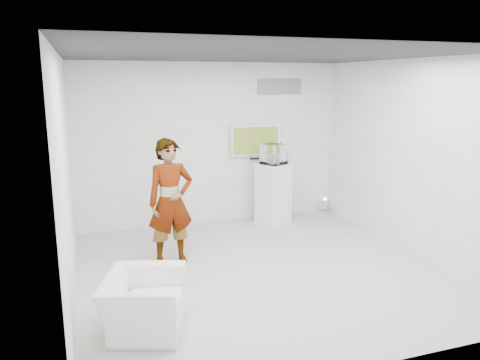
{
  "coord_description": "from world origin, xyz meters",
  "views": [
    {
      "loc": [
        -2.28,
        -5.88,
        2.68
      ],
      "look_at": [
        -0.09,
        0.6,
        1.21
      ],
      "focal_mm": 35.0,
      "sensor_mm": 36.0,
      "label": 1
    }
  ],
  "objects_px": {
    "floor_uplight": "(325,206)",
    "tv": "(255,140)",
    "pedestal": "(273,194)",
    "armchair": "(144,303)",
    "person": "(171,202)"
  },
  "relations": [
    {
      "from": "floor_uplight",
      "to": "tv",
      "type": "bearing_deg",
      "value": 175.54
    },
    {
      "from": "pedestal",
      "to": "floor_uplight",
      "type": "distance_m",
      "value": 1.37
    },
    {
      "from": "armchair",
      "to": "pedestal",
      "type": "relative_size",
      "value": 0.82
    },
    {
      "from": "person",
      "to": "pedestal",
      "type": "xyz_separation_m",
      "value": [
        2.18,
        1.31,
        -0.36
      ]
    },
    {
      "from": "pedestal",
      "to": "floor_uplight",
      "type": "bearing_deg",
      "value": 13.37
    },
    {
      "from": "tv",
      "to": "floor_uplight",
      "type": "distance_m",
      "value": 2.04
    },
    {
      "from": "armchair",
      "to": "person",
      "type": "bearing_deg",
      "value": -0.59
    },
    {
      "from": "person",
      "to": "floor_uplight",
      "type": "distance_m",
      "value": 3.89
    },
    {
      "from": "tv",
      "to": "floor_uplight",
      "type": "bearing_deg",
      "value": -4.46
    },
    {
      "from": "tv",
      "to": "armchair",
      "type": "relative_size",
      "value": 1.06
    },
    {
      "from": "armchair",
      "to": "tv",
      "type": "bearing_deg",
      "value": -17.46
    },
    {
      "from": "tv",
      "to": "pedestal",
      "type": "height_order",
      "value": "tv"
    },
    {
      "from": "tv",
      "to": "armchair",
      "type": "bearing_deg",
      "value": -126.38
    },
    {
      "from": "person",
      "to": "pedestal",
      "type": "relative_size",
      "value": 1.63
    },
    {
      "from": "person",
      "to": "armchair",
      "type": "bearing_deg",
      "value": -116.06
    }
  ]
}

